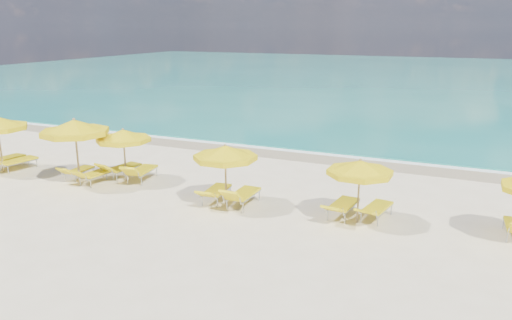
% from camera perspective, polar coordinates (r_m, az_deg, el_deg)
% --- Properties ---
extents(ground_plane, '(120.00, 120.00, 0.00)m').
position_cam_1_polar(ground_plane, '(17.43, -1.99, -4.99)').
color(ground_plane, beige).
extents(ocean, '(120.00, 80.00, 0.30)m').
position_cam_1_polar(ocean, '(63.42, 17.41, 9.02)').
color(ocean, '#137065').
rests_on(ocean, ground).
extents(wet_sand_band, '(120.00, 2.60, 0.01)m').
position_cam_1_polar(wet_sand_band, '(24.01, 5.68, 0.60)').
color(wet_sand_band, tan).
rests_on(wet_sand_band, ground).
extents(foam_line, '(120.00, 1.20, 0.03)m').
position_cam_1_polar(foam_line, '(24.75, 6.26, 1.02)').
color(foam_line, white).
rests_on(foam_line, ground).
extents(whitecap_near, '(14.00, 0.36, 0.05)m').
position_cam_1_polar(whitecap_near, '(34.86, 1.25, 5.22)').
color(whitecap_near, white).
rests_on(whitecap_near, ground).
extents(whitecap_far, '(18.00, 0.30, 0.05)m').
position_cam_1_polar(whitecap_far, '(39.20, 24.81, 4.93)').
color(whitecap_far, white).
rests_on(whitecap_far, ground).
extents(umbrella_2, '(2.97, 2.97, 2.61)m').
position_cam_1_polar(umbrella_2, '(20.21, -20.01, 3.47)').
color(umbrella_2, '#9F814F').
rests_on(umbrella_2, ground).
extents(umbrella_3, '(2.63, 2.63, 2.16)m').
position_cam_1_polar(umbrella_3, '(20.05, -14.93, 2.66)').
color(umbrella_3, '#9F814F').
rests_on(umbrella_3, ground).
extents(umbrella_4, '(2.86, 2.86, 2.20)m').
position_cam_1_polar(umbrella_4, '(16.65, -3.53, 0.77)').
color(umbrella_4, '#9F814F').
rests_on(umbrella_4, ground).
extents(umbrella_5, '(2.64, 2.64, 2.08)m').
position_cam_1_polar(umbrella_5, '(15.56, 11.79, -0.93)').
color(umbrella_5, '#9F814F').
rests_on(umbrella_5, ground).
extents(lounger_1_left, '(0.79, 2.02, 0.84)m').
position_cam_1_polar(lounger_1_left, '(24.27, -26.68, -0.23)').
color(lounger_1_left, '#A5A8AD').
rests_on(lounger_1_left, ground).
extents(lounger_1_right, '(0.99, 2.14, 0.74)m').
position_cam_1_polar(lounger_1_right, '(23.63, -25.61, -0.49)').
color(lounger_1_right, '#A5A8AD').
rests_on(lounger_1_right, ground).
extents(lounger_2_left, '(0.61, 1.68, 0.71)m').
position_cam_1_polar(lounger_2_left, '(21.41, -19.59, -1.47)').
color(lounger_2_left, '#A5A8AD').
rests_on(lounger_2_left, ground).
extents(lounger_2_right, '(0.72, 1.89, 0.79)m').
position_cam_1_polar(lounger_2_right, '(20.57, -17.82, -1.90)').
color(lounger_2_right, '#A5A8AD').
rests_on(lounger_2_right, ground).
extents(lounger_3_left, '(0.91, 2.04, 0.84)m').
position_cam_1_polar(lounger_3_left, '(21.03, -15.01, -1.28)').
color(lounger_3_left, '#A5A8AD').
rests_on(lounger_3_left, ground).
extents(lounger_3_right, '(0.96, 2.07, 0.90)m').
position_cam_1_polar(lounger_3_right, '(20.39, -12.91, -1.64)').
color(lounger_3_right, '#A5A8AD').
rests_on(lounger_3_right, ground).
extents(lounger_4_left, '(0.83, 2.01, 0.75)m').
position_cam_1_polar(lounger_4_left, '(17.61, -4.59, -4.02)').
color(lounger_4_left, '#A5A8AD').
rests_on(lounger_4_left, ground).
extents(lounger_4_right, '(0.70, 2.00, 0.92)m').
position_cam_1_polar(lounger_4_right, '(17.14, -1.51, -4.47)').
color(lounger_4_right, '#A5A8AD').
rests_on(lounger_4_right, ground).
extents(lounger_5_left, '(0.84, 2.04, 0.73)m').
position_cam_1_polar(lounger_5_left, '(16.46, 9.87, -5.60)').
color(lounger_5_left, '#A5A8AD').
rests_on(lounger_5_left, ground).
extents(lounger_5_right, '(0.95, 1.99, 0.68)m').
position_cam_1_polar(lounger_5_right, '(16.45, 13.56, -5.86)').
color(lounger_5_right, '#A5A8AD').
rests_on(lounger_5_right, ground).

